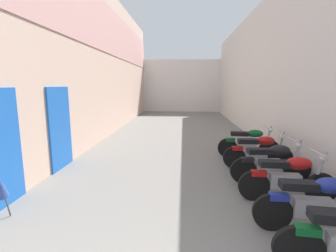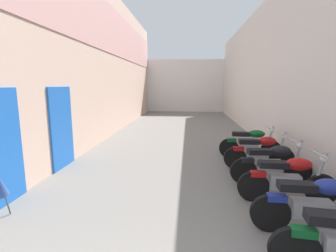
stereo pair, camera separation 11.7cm
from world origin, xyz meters
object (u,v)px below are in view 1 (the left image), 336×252
object	(u,v)px
motorcycle_fourth	(288,177)
motorcycle_seventh	(249,142)
motorcycle_third	(317,203)
motorcycle_fifth	(271,162)
motorcycle_sixth	(258,151)

from	to	relation	value
motorcycle_fourth	motorcycle_seventh	distance (m)	2.88
motorcycle_third	motorcycle_fourth	distance (m)	1.03
motorcycle_third	motorcycle_fourth	bearing A→B (deg)	90.00
motorcycle_third	motorcycle_seventh	bearing A→B (deg)	90.00
motorcycle_seventh	motorcycle_fourth	bearing A→B (deg)	-90.00
motorcycle_third	motorcycle_seventh	distance (m)	3.91
motorcycle_fourth	motorcycle_fifth	distance (m)	0.93
motorcycle_third	motorcycle_sixth	xyz separation A→B (m)	(0.00, 2.92, 0.00)
motorcycle_fourth	motorcycle_fifth	xyz separation A→B (m)	(-0.00, 0.93, 0.00)
motorcycle_fifth	motorcycle_seventh	xyz separation A→B (m)	(-0.00, 1.96, 0.00)
motorcycle_third	motorcycle_fifth	world-z (taller)	same
motorcycle_fourth	motorcycle_seventh	world-z (taller)	same
motorcycle_sixth	motorcycle_fifth	bearing A→B (deg)	-90.00
motorcycle_third	motorcycle_seventh	world-z (taller)	same
motorcycle_fifth	motorcycle_seventh	distance (m)	1.96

